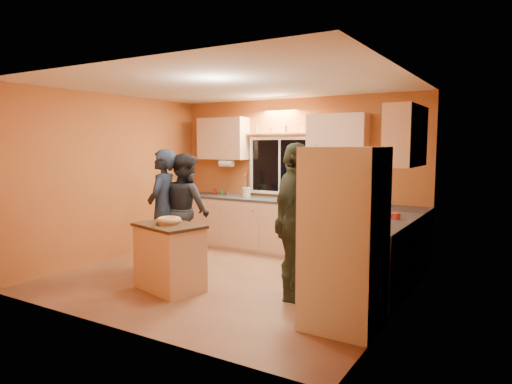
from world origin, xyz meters
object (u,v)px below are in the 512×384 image
Objects in this scene: island at (170,256)px; person_left at (163,209)px; person_center at (186,210)px; person_right at (295,222)px; refrigerator at (344,238)px.

person_left is at bearing 151.26° from island.
island is 1.23m from person_center.
island is 0.53× the size of person_right.
person_left is 0.95× the size of person_right.
person_right is (2.26, -0.24, 0.05)m from person_left.
refrigerator is 0.98× the size of person_right.
person_left reaches higher than person_center.
refrigerator reaches higher than person_left.
refrigerator is at bearing 55.30° from person_left.
island is at bearing 99.87° from person_right.
person_left is 2.27m from person_right.
island is 1.65m from person_right.
refrigerator reaches higher than person_center.
person_right is (-0.79, 0.50, 0.02)m from refrigerator.
person_right is (1.50, 0.48, 0.50)m from island.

